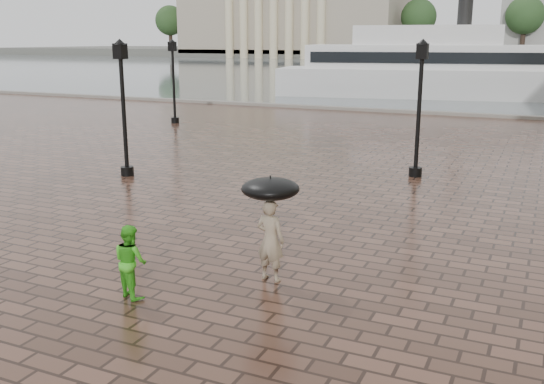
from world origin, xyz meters
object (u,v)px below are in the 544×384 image
Objects in this scene: child_pedestrian at (131,261)px; ferry_near at (425,68)px; adult_pedestrian at (270,240)px; street_lamps at (227,95)px.

ferry_near reaches higher than child_pedestrian.
ferry_near is (-2.91, 41.70, 1.62)m from child_pedestrian.
ferry_near reaches higher than adult_pedestrian.
street_lamps reaches higher than child_pedestrian.
street_lamps is at bearing -50.66° from adult_pedestrian.
street_lamps is 13.92m from adult_pedestrian.
street_lamps is at bearing -46.49° from child_pedestrian.
adult_pedestrian is 1.20× the size of child_pedestrian.
ferry_near is at bearing -75.84° from adult_pedestrian.
adult_pedestrian is at bearing -116.64° from child_pedestrian.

